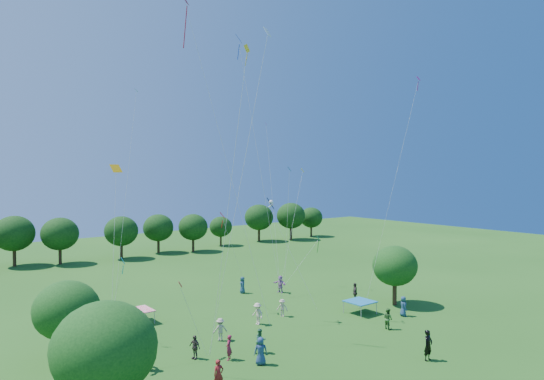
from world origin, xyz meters
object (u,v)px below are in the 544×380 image
(near_tree_west, at_px, (105,349))
(near_tree_north, at_px, (67,310))
(tent_red_stripe, at_px, (138,311))
(red_high_kite, at_px, (200,62))
(man_in_black, at_px, (428,345))
(tent_blue, at_px, (360,302))
(near_tree_east, at_px, (395,266))
(pirate_kite, at_px, (272,205))

(near_tree_west, relative_size, near_tree_north, 1.16)
(tent_red_stripe, distance_m, red_high_kite, 20.36)
(near_tree_west, bearing_deg, near_tree_north, 84.70)
(tent_red_stripe, bearing_deg, man_in_black, -58.63)
(near_tree_west, height_order, tent_red_stripe, near_tree_west)
(tent_blue, relative_size, red_high_kite, 0.09)
(near_tree_east, xyz_separation_m, man_in_black, (-9.19, -9.73, -2.64))
(man_in_black, xyz_separation_m, pirate_kite, (-2.53, 13.27, 8.58))
(man_in_black, relative_size, pirate_kite, 0.22)
(near_tree_west, relative_size, red_high_kite, 0.25)
(near_tree_west, bearing_deg, near_tree_east, 9.93)
(tent_red_stripe, height_order, red_high_kite, red_high_kite)
(pirate_kite, height_order, red_high_kite, red_high_kite)
(tent_red_stripe, bearing_deg, pirate_kite, -32.91)
(near_tree_east, bearing_deg, pirate_kite, 163.19)
(near_tree_north, xyz_separation_m, tent_red_stripe, (6.81, 4.87, -2.33))
(pirate_kite, bearing_deg, near_tree_east, -16.81)
(man_in_black, height_order, pirate_kite, pirate_kite)
(pirate_kite, bearing_deg, near_tree_west, -153.14)
(tent_red_stripe, xyz_separation_m, red_high_kite, (2.36, -6.22, 19.24))
(near_tree_east, bearing_deg, tent_red_stripe, 155.60)
(near_tree_west, relative_size, near_tree_east, 1.11)
(near_tree_west, relative_size, man_in_black, 3.06)
(man_in_black, bearing_deg, near_tree_north, 139.45)
(near_tree_east, xyz_separation_m, pirate_kite, (-11.73, 3.54, 5.94))
(near_tree_north, relative_size, pirate_kite, 0.59)
(man_in_black, height_order, red_high_kite, red_high_kite)
(tent_blue, bearing_deg, near_tree_west, -167.91)
(near_tree_west, bearing_deg, man_in_black, -13.67)
(near_tree_west, distance_m, near_tree_north, 9.68)
(near_tree_north, xyz_separation_m, tent_blue, (23.10, -4.49, -2.33))
(tent_blue, xyz_separation_m, pirate_kite, (-7.11, 3.41, 8.54))
(near_tree_north, xyz_separation_m, near_tree_east, (27.72, -4.62, 0.27))
(tent_red_stripe, height_order, tent_blue, same)
(near_tree_west, bearing_deg, tent_red_stripe, 62.03)
(near_tree_west, xyz_separation_m, man_in_black, (19.42, -4.72, -2.83))
(tent_blue, bearing_deg, pirate_kite, 154.35)
(near_tree_north, relative_size, near_tree_east, 0.96)
(near_tree_north, relative_size, tent_red_stripe, 2.39)
(near_tree_north, height_order, tent_blue, near_tree_north)
(near_tree_north, distance_m, man_in_black, 23.55)
(pirate_kite, distance_m, red_high_kite, 12.70)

